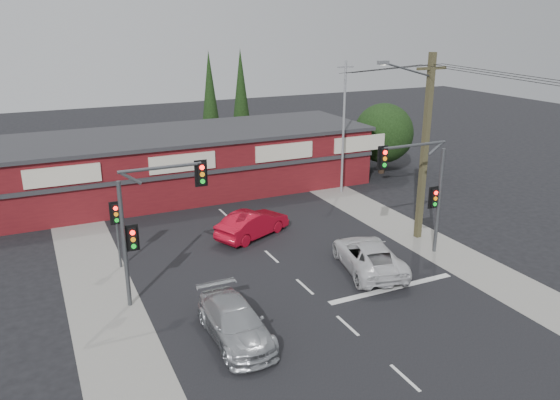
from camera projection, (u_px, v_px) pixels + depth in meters
name	position (u px, v px, depth m)	size (l,w,h in m)	color
ground	(308.00, 290.00, 24.48)	(120.00, 120.00, 0.00)	black
road_strip	(264.00, 250.00, 28.78)	(14.00, 70.00, 0.01)	black
verge_left	(96.00, 280.00, 25.35)	(3.00, 70.00, 0.02)	gray
verge_right	(396.00, 225.00, 32.20)	(3.00, 70.00, 0.02)	gray
stop_line	(392.00, 288.00, 24.60)	(6.50, 0.35, 0.01)	silver
white_suv	(368.00, 256.00, 26.26)	(2.43, 5.28, 1.47)	silver
silver_suv	(235.00, 322.00, 20.53)	(1.96, 4.82, 1.40)	#AFB2B5
red_sedan	(253.00, 224.00, 30.32)	(1.59, 4.56, 1.50)	#B00A1E
lane_dashes	(325.00, 305.00, 23.18)	(0.12, 34.58, 0.01)	silver
shop_building	(182.00, 162.00, 38.01)	(27.30, 8.40, 4.22)	#541015
tree_cluster	(382.00, 136.00, 42.77)	(5.90, 5.10, 5.50)	#2D2116
conifer_near	(210.00, 97.00, 44.80)	(1.80, 1.80, 9.25)	#2D2116
conifer_far	(241.00, 92.00, 47.93)	(1.80, 1.80, 9.25)	#2D2116
traffic_mast_left	(148.00, 215.00, 22.38)	(3.77, 0.27, 5.97)	#47494C
traffic_mast_right	(423.00, 182.00, 26.87)	(3.96, 0.27, 5.97)	#47494C
pedestal_signal	(116.00, 221.00, 25.99)	(0.55, 0.27, 3.38)	#47494C
utility_pole	(423.00, 142.00, 28.73)	(4.38, 0.59, 10.00)	#4B452A
steel_pole	(344.00, 126.00, 36.95)	(1.20, 0.16, 9.00)	gray
power_lines	(517.00, 82.00, 22.94)	(2.01, 29.00, 1.22)	black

